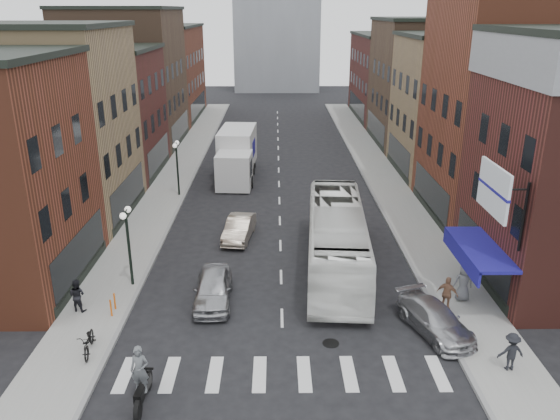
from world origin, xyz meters
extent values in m
plane|color=black|center=(0.00, 0.00, 0.00)|extent=(160.00, 160.00, 0.00)
cube|color=gray|center=(-8.50, 22.00, 0.07)|extent=(3.00, 74.00, 0.15)
cube|color=gray|center=(8.50, 22.00, 0.07)|extent=(3.00, 74.00, 0.15)
cube|color=gray|center=(-7.00, 22.00, 0.00)|extent=(0.20, 74.00, 0.16)
cube|color=gray|center=(7.00, 22.00, 0.00)|extent=(0.20, 74.00, 0.16)
cube|color=silver|center=(0.00, -3.00, 0.00)|extent=(12.00, 2.20, 0.01)
cube|color=black|center=(-10.02, 4.50, 1.60)|extent=(0.08, 7.20, 2.20)
cube|color=#A3855A|center=(-15.00, 14.00, 6.00)|extent=(10.00, 10.00, 12.00)
cube|color=black|center=(-10.02, 14.00, 1.60)|extent=(0.08, 8.00, 2.20)
cube|color=black|center=(-15.00, 14.00, 12.15)|extent=(10.30, 10.20, 0.30)
cube|color=#4E211B|center=(-15.00, 24.00, 5.00)|extent=(10.00, 10.00, 10.00)
cube|color=black|center=(-10.02, 24.00, 1.60)|extent=(0.08, 8.00, 2.20)
cube|color=black|center=(-15.00, 24.00, 10.15)|extent=(10.30, 10.20, 0.30)
cube|color=#4C3526|center=(-15.00, 35.00, 6.50)|extent=(10.00, 12.00, 13.00)
cube|color=black|center=(-10.02, 35.00, 1.60)|extent=(0.08, 9.60, 2.20)
cube|color=black|center=(-15.00, 35.00, 13.15)|extent=(10.30, 12.20, 0.30)
cube|color=brown|center=(-15.00, 49.00, 5.50)|extent=(10.00, 16.00, 11.00)
cube|color=black|center=(-10.02, 49.00, 1.60)|extent=(0.08, 12.80, 2.20)
cube|color=black|center=(-15.00, 49.00, 11.15)|extent=(10.30, 16.20, 0.30)
cube|color=black|center=(10.02, 4.50, 1.60)|extent=(0.08, 7.20, 2.20)
cube|color=brown|center=(15.00, 14.00, 7.00)|extent=(10.00, 10.00, 14.00)
cube|color=black|center=(10.02, 14.00, 1.60)|extent=(0.08, 8.00, 2.20)
cube|color=#A3855A|center=(15.00, 24.00, 5.50)|extent=(10.00, 10.00, 11.00)
cube|color=black|center=(10.02, 24.00, 1.60)|extent=(0.08, 8.00, 2.20)
cube|color=black|center=(15.00, 24.00, 11.15)|extent=(10.30, 10.20, 0.30)
cube|color=#4C3526|center=(15.00, 35.00, 6.00)|extent=(10.00, 12.00, 12.00)
cube|color=black|center=(10.02, 35.00, 1.60)|extent=(0.08, 9.60, 2.20)
cube|color=black|center=(15.00, 35.00, 12.15)|extent=(10.30, 12.20, 0.30)
cube|color=#4E211B|center=(15.00, 49.00, 5.00)|extent=(10.00, 16.00, 10.00)
cube|color=black|center=(10.02, 49.00, 1.60)|extent=(0.08, 12.80, 2.20)
cube|color=black|center=(15.00, 49.00, 10.15)|extent=(10.30, 16.20, 0.30)
cube|color=navy|center=(9.10, 2.50, 2.70)|extent=(1.80, 5.00, 0.15)
cube|color=navy|center=(8.25, 2.50, 2.35)|extent=(0.10, 5.00, 0.70)
cylinder|color=black|center=(9.90, 0.50, 5.00)|extent=(0.12, 0.12, 3.00)
cylinder|color=black|center=(9.20, 0.50, 6.20)|extent=(1.40, 0.08, 0.08)
cube|color=silver|center=(8.50, 0.50, 6.20)|extent=(0.12, 3.00, 2.00)
cylinder|color=black|center=(-7.40, 4.00, 2.00)|extent=(0.14, 0.14, 4.00)
cylinder|color=black|center=(-7.40, 4.00, 4.00)|extent=(0.06, 0.90, 0.06)
sphere|color=white|center=(-7.40, 3.55, 3.95)|extent=(0.32, 0.32, 0.32)
sphere|color=white|center=(-7.40, 4.45, 3.95)|extent=(0.32, 0.32, 0.32)
cylinder|color=black|center=(-7.40, 18.00, 2.00)|extent=(0.14, 0.14, 4.00)
cylinder|color=black|center=(-7.40, 18.00, 4.00)|extent=(0.06, 0.90, 0.06)
sphere|color=white|center=(-7.40, 17.55, 3.95)|extent=(0.32, 0.32, 0.32)
sphere|color=white|center=(-7.40, 18.45, 3.95)|extent=(0.32, 0.32, 0.32)
cylinder|color=#D8590C|center=(-7.60, 1.00, 0.55)|extent=(0.08, 0.08, 0.80)
cylinder|color=#D8590C|center=(-7.60, 1.60, 0.55)|extent=(0.08, 0.08, 0.80)
cube|color=silver|center=(-3.42, 19.78, 1.46)|extent=(2.75, 2.95, 2.70)
cube|color=black|center=(-3.42, 19.78, 1.73)|extent=(2.72, 1.66, 1.19)
cube|color=silver|center=(-3.42, 23.89, 2.27)|extent=(3.02, 5.76, 3.13)
cube|color=navy|center=(-3.42, 23.89, 2.27)|extent=(2.86, 2.32, 1.30)
cube|color=black|center=(-3.42, 23.67, 0.49)|extent=(2.78, 7.15, 0.38)
cylinder|color=black|center=(-4.66, 20.00, 0.49)|extent=(0.30, 0.97, 0.97)
cylinder|color=black|center=(-2.18, 20.00, 0.49)|extent=(0.30, 0.97, 0.97)
cylinder|color=black|center=(-4.66, 23.67, 0.49)|extent=(0.30, 0.97, 0.97)
cylinder|color=black|center=(-2.18, 23.67, 0.49)|extent=(0.30, 0.97, 0.97)
cylinder|color=black|center=(-4.66, 25.83, 0.49)|extent=(0.30, 0.97, 0.97)
cylinder|color=black|center=(-2.18, 25.83, 0.49)|extent=(0.30, 0.97, 0.97)
cylinder|color=black|center=(-4.92, -3.78, 0.35)|extent=(0.15, 0.71, 0.71)
cylinder|color=black|center=(-4.92, -5.38, 0.35)|extent=(0.15, 0.71, 0.71)
cube|color=black|center=(-4.92, -4.58, 0.59)|extent=(0.35, 1.30, 0.38)
cube|color=black|center=(-4.92, -3.99, 1.02)|extent=(0.59, 0.10, 0.06)
imported|color=#595D61|center=(-4.92, -4.69, 1.47)|extent=(0.67, 0.46, 1.77)
imported|color=white|center=(2.93, 6.02, 1.70)|extent=(3.71, 12.36, 3.39)
imported|color=#ABACB0|center=(-3.22, 2.45, 0.73)|extent=(1.86, 4.33, 1.46)
imported|color=#BFAE9A|center=(-2.47, 10.06, 0.67)|extent=(1.96, 4.22, 1.34)
imported|color=#ABABAF|center=(6.50, -0.21, 0.62)|extent=(3.04, 4.63, 1.25)
imported|color=black|center=(-7.69, -1.74, 0.64)|extent=(0.94, 1.95, 0.98)
imported|color=black|center=(-9.22, 1.50, 0.92)|extent=(0.84, 0.61, 1.54)
imported|color=black|center=(8.57, -2.96, 0.92)|extent=(1.02, 0.55, 1.54)
imported|color=#8B6046|center=(7.45, 1.38, 0.98)|extent=(1.08, 0.94, 1.65)
imported|color=#5C5D63|center=(8.48, 2.33, 1.05)|extent=(0.90, 0.61, 1.80)
camera|label=1|loc=(-0.27, -20.26, 12.99)|focal=35.00mm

